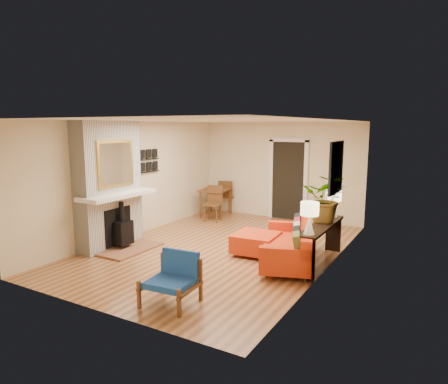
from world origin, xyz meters
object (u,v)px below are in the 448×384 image
at_px(dining_table, 218,194).
at_px(houseplant, 326,198).
at_px(lamp_far, 333,200).
at_px(lamp_near, 310,214).
at_px(console_table, 321,233).
at_px(blue_chair, 174,276).
at_px(ottoman, 256,242).
at_px(sofa, 291,245).

height_order(dining_table, houseplant, houseplant).
bearing_deg(lamp_far, lamp_near, -90.00).
bearing_deg(lamp_near, console_table, 90.00).
xyz_separation_m(blue_chair, console_table, (1.34, 2.66, 0.19)).
distance_m(dining_table, lamp_far, 4.05).
bearing_deg(console_table, lamp_near, -90.00).
distance_m(ottoman, lamp_far, 1.73).
distance_m(lamp_far, houseplant, 0.49).
bearing_deg(ottoman, blue_chair, -91.94).
bearing_deg(lamp_near, sofa, 134.60).
xyz_separation_m(lamp_far, houseplant, (-0.01, -0.48, 0.11)).
xyz_separation_m(sofa, console_table, (0.47, 0.27, 0.24)).
bearing_deg(sofa, lamp_far, 65.02).
bearing_deg(lamp_far, sofa, -114.98).
bearing_deg(sofa, houseplant, 48.78).
relative_size(blue_chair, lamp_near, 1.37).
distance_m(ottoman, lamp_near, 1.63).
height_order(console_table, lamp_far, lamp_far).
height_order(ottoman, lamp_near, lamp_near).
relative_size(sofa, dining_table, 1.19).
distance_m(sofa, houseplant, 1.09).
xyz_separation_m(sofa, houseplant, (0.46, 0.52, 0.83)).
height_order(console_table, houseplant, houseplant).
bearing_deg(sofa, lamp_near, -45.40).
bearing_deg(console_table, lamp_far, 90.00).
distance_m(lamp_near, houseplant, 1.01).
relative_size(ottoman, lamp_near, 1.61).
distance_m(dining_table, houseplant, 4.28).
relative_size(blue_chair, console_table, 0.40).
xyz_separation_m(sofa, blue_chair, (-0.87, -2.39, 0.05)).
distance_m(ottoman, console_table, 1.30).
bearing_deg(dining_table, houseplant, -30.92).
relative_size(dining_table, lamp_far, 3.29).
bearing_deg(blue_chair, lamp_far, 68.46).
height_order(ottoman, houseplant, houseplant).
bearing_deg(ottoman, sofa, -10.92).
bearing_deg(console_table, blue_chair, -116.78).
height_order(ottoman, lamp_far, lamp_far).
bearing_deg(sofa, ottoman, 169.08).
bearing_deg(sofa, blue_chair, -110.03).
relative_size(blue_chair, lamp_far, 1.37).
bearing_deg(sofa, console_table, 29.65).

